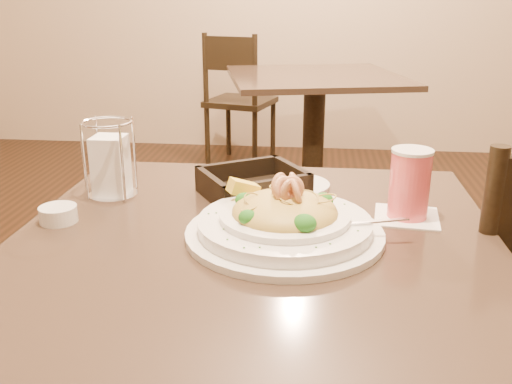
# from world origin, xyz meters

# --- Properties ---
(main_table) EXTENTS (0.90, 0.90, 0.76)m
(main_table) POSITION_xyz_m (0.00, 0.00, 0.52)
(main_table) COLOR black
(main_table) RESTS_ON ground
(background_table) EXTENTS (1.08, 1.08, 0.76)m
(background_table) POSITION_xyz_m (0.09, 2.17, 0.52)
(background_table) COLOR black
(background_table) RESTS_ON ground
(dining_chair_far) EXTENTS (0.52, 0.52, 0.93)m
(dining_chair_far) POSITION_xyz_m (-0.45, 2.96, 0.50)
(dining_chair_far) COLOR black
(dining_chair_far) RESTS_ON ground
(pasta_bowl) EXTENTS (0.40, 0.37, 0.12)m
(pasta_bowl) POSITION_xyz_m (0.05, 0.00, 0.80)
(pasta_bowl) COLOR white
(pasta_bowl) RESTS_ON main_table
(drink_glass) EXTENTS (0.14, 0.14, 0.14)m
(drink_glass) POSITION_xyz_m (0.29, 0.13, 0.83)
(drink_glass) COLOR white
(drink_glass) RESTS_ON main_table
(bread_basket) EXTENTS (0.27, 0.26, 0.06)m
(bread_basket) POSITION_xyz_m (-0.03, 0.22, 0.78)
(bread_basket) COLOR black
(bread_basket) RESTS_ON main_table
(napkin_caddy) EXTENTS (0.11, 0.11, 0.17)m
(napkin_caddy) POSITION_xyz_m (-0.34, 0.19, 0.84)
(napkin_caddy) COLOR silver
(napkin_caddy) RESTS_ON main_table
(side_plate) EXTENTS (0.18, 0.18, 0.01)m
(side_plate) POSITION_xyz_m (0.06, 0.29, 0.77)
(side_plate) COLOR white
(side_plate) RESTS_ON main_table
(butter_ramekin) EXTENTS (0.09, 0.09, 0.03)m
(butter_ramekin) POSITION_xyz_m (-0.39, 0.03, 0.78)
(butter_ramekin) COLOR white
(butter_ramekin) RESTS_ON main_table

